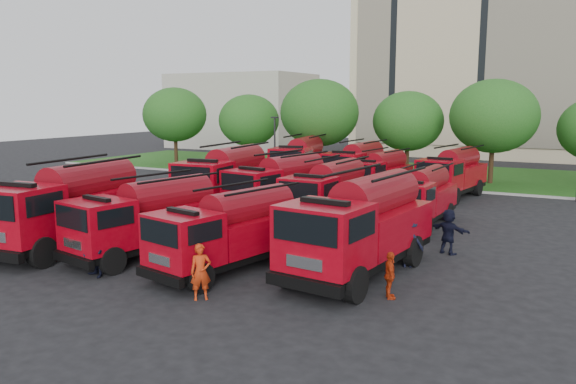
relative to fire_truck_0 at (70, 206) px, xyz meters
The scene contains 29 objects.
ground 9.60m from the fire_truck_0, 37.47° to the left, with size 140.00×140.00×0.00m, color black.
lawn 32.65m from the fire_truck_0, 76.73° to the left, with size 70.00×16.00×0.12m, color #174512.
curb 24.85m from the fire_truck_0, 72.43° to the left, with size 70.00×0.30×0.14m, color gray.
apartment_building 55.54m from the fire_truck_0, 79.98° to the left, with size 30.00×14.18×25.00m.
side_building 54.69m from the fire_truck_0, 114.36° to the left, with size 18.00×12.00×10.00m, color #A29F90.
tree_0 32.44m from the fire_truck_0, 120.77° to the left, with size 6.30×6.30×7.70m.
tree_1 30.09m from the fire_truck_0, 106.51° to the left, with size 5.71×5.71×6.98m.
tree_2 27.47m from the fire_truck_0, 91.09° to the left, with size 6.72×6.72×8.22m.
tree_3 30.57m from the fire_truck_0, 77.70° to the left, with size 5.88×5.88×7.19m.
tree_4 31.47m from the fire_truck_0, 64.47° to the left, with size 6.55×6.55×8.01m.
lamp_post_0 23.10m from the fire_truck_0, 96.26° to the left, with size 0.60×0.25×5.11m.
fire_truck_0 is the anchor object (origin of this frame).
fire_truck_1 3.94m from the fire_truck_0, ahead, with size 3.60×7.19×3.13m.
fire_truck_2 8.07m from the fire_truck_0, ahead, with size 3.62×6.95×3.01m.
fire_truck_3 12.75m from the fire_truck_0, 10.14° to the left, with size 3.60×8.15×3.59m.
fire_truck_4 10.56m from the fire_truck_0, 83.88° to the left, with size 3.52×8.24×3.65m.
fire_truck_5 11.42m from the fire_truck_0, 65.21° to the left, with size 3.62×7.60×3.32m.
fire_truck_6 12.67m from the fire_truck_0, 50.90° to the left, with size 2.76×7.09×3.19m.
fire_truck_7 16.99m from the fire_truck_0, 43.21° to the left, with size 2.58×6.47×2.90m.
fire_truck_8 21.37m from the fire_truck_0, 88.25° to the left, with size 4.03×8.26×3.60m.
fire_truck_9 21.87m from the fire_truck_0, 76.14° to the left, with size 2.93×7.47×3.36m.
fire_truck_10 20.76m from the fire_truck_0, 68.65° to the left, with size 3.07×6.75×2.97m.
fire_truck_11 24.08m from the fire_truck_0, 59.83° to the left, with size 3.50×7.41×3.24m.
firefighter_0 9.57m from the fire_truck_0, 16.99° to the right, with size 0.67×0.49×1.84m, color #B02B0D.
firefighter_1 5.26m from the fire_truck_0, 32.27° to the right, with size 0.90×0.49×1.85m, color black.
firefighter_2 14.46m from the fire_truck_0, ahead, with size 0.91×0.52×1.56m, color #B02B0D.
firefighter_3 14.52m from the fire_truck_0, 15.77° to the left, with size 1.23×0.63×1.90m, color black.
firefighter_4 3.83m from the fire_truck_0, 90.08° to the left, with size 0.74×0.48×1.51m, color black.
firefighter_5 16.33m from the fire_truck_0, 23.76° to the left, with size 1.78×0.77×1.92m, color black.
Camera 1 is at (12.03, -22.54, 6.32)m, focal length 35.00 mm.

